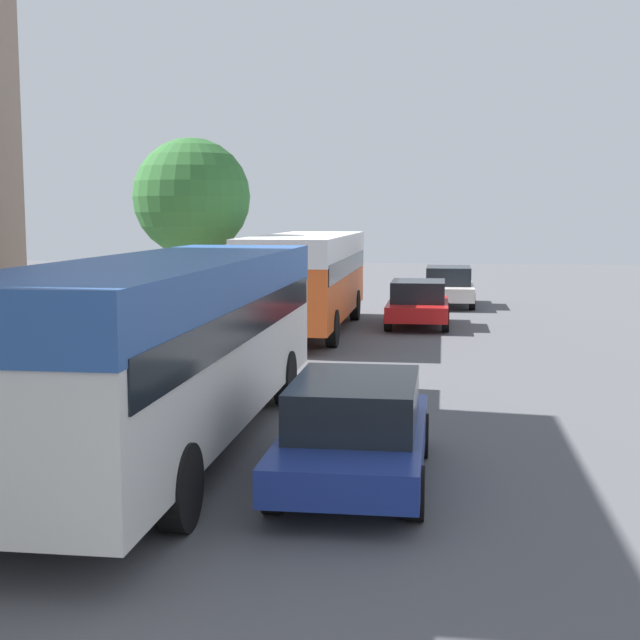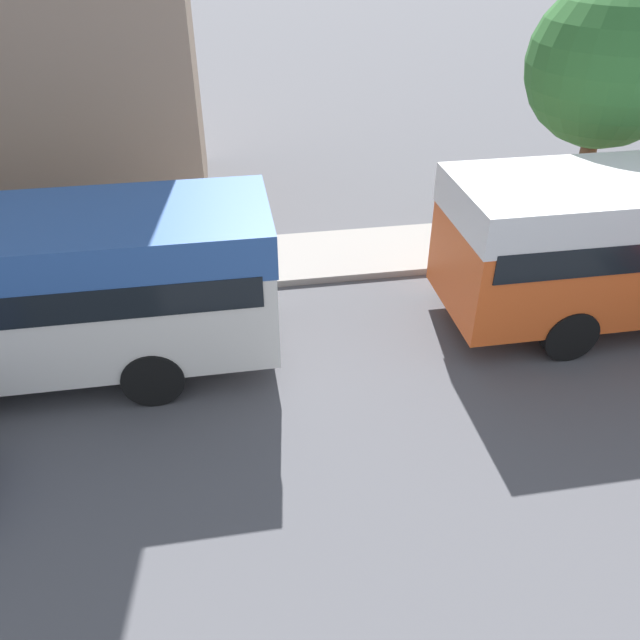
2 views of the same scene
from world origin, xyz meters
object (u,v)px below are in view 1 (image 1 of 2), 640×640
at_px(car_far_curb, 448,285).
at_px(bus_following, 307,269).
at_px(bus_lead, 172,325).
at_px(car_crossing, 355,428).
at_px(car_distant, 418,303).

bearing_deg(car_far_curb, bus_following, 62.27).
xyz_separation_m(bus_lead, car_far_curb, (4.20, 21.62, -1.10)).
distance_m(car_crossing, car_far_curb, 22.95).
distance_m(car_far_curb, car_distant, 6.50).
bearing_deg(bus_following, car_crossing, -78.99).
bearing_deg(bus_lead, bus_following, 90.12).
relative_size(car_far_curb, car_distant, 1.11).
xyz_separation_m(bus_lead, car_distant, (3.23, 15.20, -1.13)).
distance_m(car_crossing, car_distant, 16.49).
relative_size(car_crossing, car_far_curb, 0.97).
xyz_separation_m(bus_lead, car_crossing, (2.87, -1.29, -1.15)).
bearing_deg(car_crossing, bus_following, 101.01).
relative_size(bus_lead, car_crossing, 2.48).
height_order(bus_lead, car_crossing, bus_lead).
distance_m(bus_lead, car_distant, 15.58).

